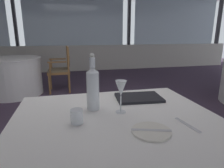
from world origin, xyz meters
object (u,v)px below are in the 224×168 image
at_px(side_plate, 151,131).
at_px(dining_chair_0_0, 63,66).
at_px(water_bottle, 93,87).
at_px(menu_book, 139,98).
at_px(water_tumbler, 77,116).
at_px(wine_glass, 121,89).

relative_size(side_plate, dining_chair_0_0, 0.20).
bearing_deg(water_bottle, dining_chair_0_0, 94.61).
bearing_deg(menu_book, side_plate, -98.87).
bearing_deg(menu_book, water_tumbler, -142.59).
bearing_deg(wine_glass, side_plate, -73.73).
bearing_deg(water_tumbler, dining_chair_0_0, 92.36).
bearing_deg(dining_chair_0_0, wine_glass, 96.27).
bearing_deg(side_plate, water_tumbler, 152.22).
relative_size(water_tumbler, dining_chair_0_0, 0.08).
relative_size(wine_glass, menu_book, 0.61).
bearing_deg(dining_chair_0_0, menu_book, 100.53).
relative_size(water_bottle, water_tumbler, 4.55).
xyz_separation_m(menu_book, dining_chair_0_0, (-0.60, 2.95, -0.21)).
xyz_separation_m(water_tumbler, menu_book, (0.47, 0.30, -0.03)).
distance_m(side_plate, water_bottle, 0.46).
distance_m(wine_glass, menu_book, 0.32).
xyz_separation_m(water_bottle, wine_glass, (0.16, -0.09, 0.00)).
distance_m(water_bottle, water_tumbler, 0.24).
bearing_deg(side_plate, dining_chair_0_0, 98.05).
relative_size(wine_glass, water_tumbler, 2.56).
bearing_deg(dining_chair_0_0, side_plate, 97.01).
relative_size(water_bottle, menu_book, 1.09).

